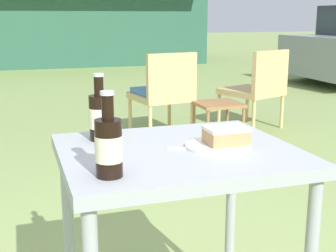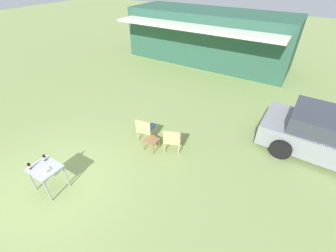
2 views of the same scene
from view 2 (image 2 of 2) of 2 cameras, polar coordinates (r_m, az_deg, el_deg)
ground_plane at (r=6.84m, az=-27.07°, el=-13.74°), size 60.00×60.00×0.00m
cabin_building at (r=13.98m, az=10.20°, el=21.43°), size 9.10×4.22×2.76m
parked_car at (r=8.19m, az=36.63°, el=-2.46°), size 4.14×2.15×1.33m
wicker_chair_cushioned at (r=7.34m, az=-5.63°, el=-0.46°), size 0.59×0.61×0.82m
wicker_chair_plain at (r=6.87m, az=1.15°, el=-3.16°), size 0.67×0.68×0.82m
garden_side_table at (r=7.01m, az=-4.23°, el=-3.83°), size 0.41×0.40×0.37m
patio_table at (r=6.40m, az=-28.67°, el=-9.85°), size 0.73×0.62×0.75m
cake_on_plate at (r=6.22m, az=-28.48°, el=-9.77°), size 0.21×0.21×0.06m
cola_bottle_near at (r=6.49m, az=-28.87°, el=-7.03°), size 0.07×0.07×0.22m
cola_bottle_far at (r=6.43m, az=-31.73°, el=-8.65°), size 0.07×0.07×0.22m
fork at (r=6.29m, az=-28.85°, el=-9.54°), size 0.18×0.07×0.01m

